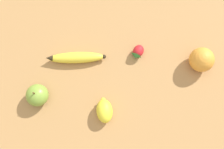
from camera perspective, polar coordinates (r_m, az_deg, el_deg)
name	(u,v)px	position (r m, az deg, el deg)	size (l,w,h in m)	color
ground_plane	(98,67)	(0.90, -3.01, 1.61)	(3.00, 3.00, 0.00)	#A87A47
banana	(76,58)	(0.90, -7.86, 3.66)	(0.16, 0.16, 0.04)	yellow
orange	(202,60)	(0.92, 18.94, 3.08)	(0.08, 0.08, 0.08)	orange
strawberry	(138,52)	(0.90, 5.66, 4.91)	(0.06, 0.05, 0.04)	red
apple	(37,95)	(0.88, -15.96, -4.35)	(0.07, 0.07, 0.08)	olive
lemon	(104,111)	(0.85, -1.65, -7.91)	(0.09, 0.09, 0.05)	yellow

